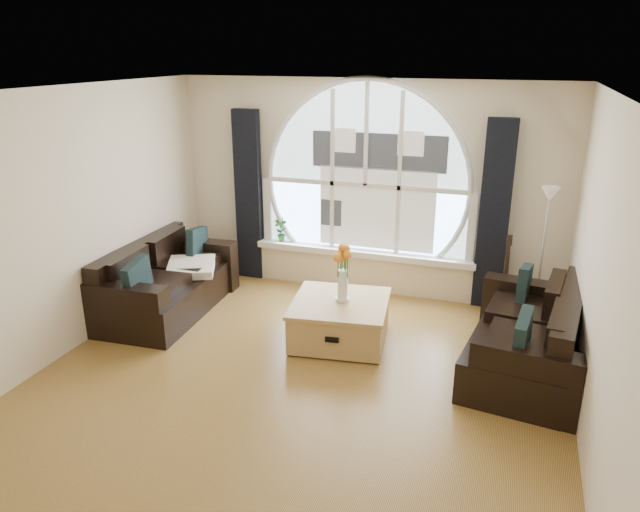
{
  "coord_description": "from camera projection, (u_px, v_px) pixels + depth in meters",
  "views": [
    {
      "loc": [
        1.8,
        -4.45,
        3.04
      ],
      "look_at": [
        0.0,
        0.9,
        1.05
      ],
      "focal_mm": 33.22,
      "sensor_mm": 36.0,
      "label": 1
    }
  ],
  "objects": [
    {
      "name": "curtain_right",
      "position": [
        494.0,
        216.0,
        7.01
      ],
      "size": [
        0.35,
        0.12,
        2.3
      ],
      "primitive_type": "cube",
      "color": "black",
      "rests_on": "ground"
    },
    {
      "name": "neighbor_house",
      "position": [
        377.0,
        178.0,
        7.4
      ],
      "size": [
        1.7,
        0.02,
        1.5
      ],
      "primitive_type": "cube",
      "color": "silver",
      "rests_on": "wall_back"
    },
    {
      "name": "coffee_chest",
      "position": [
        340.0,
        319.0,
        6.44
      ],
      "size": [
        1.14,
        1.14,
        0.5
      ],
      "primitive_type": "cube",
      "rotation": [
        0.0,
        0.0,
        0.13
      ],
      "color": "#AA8247",
      "rests_on": "ground"
    },
    {
      "name": "arched_window",
      "position": [
        366.0,
        167.0,
        7.42
      ],
      "size": [
        2.6,
        0.06,
        2.15
      ],
      "primitive_type": "cube",
      "color": "silver",
      "rests_on": "wall_back"
    },
    {
      "name": "vase_flowers",
      "position": [
        343.0,
        267.0,
        6.27
      ],
      "size": [
        0.24,
        0.24,
        0.7
      ],
      "primitive_type": "cube",
      "color": "white",
      "rests_on": "coffee_chest"
    },
    {
      "name": "wall_front",
      "position": [
        57.0,
        451.0,
        2.62
      ],
      "size": [
        5.0,
        0.01,
        2.7
      ],
      "primitive_type": "cube",
      "color": "beige",
      "rests_on": "ground"
    },
    {
      "name": "potted_plant",
      "position": [
        281.0,
        229.0,
        8.0
      ],
      "size": [
        0.18,
        0.13,
        0.33
      ],
      "primitive_type": "imported",
      "rotation": [
        0.0,
        0.0,
        0.06
      ],
      "color": "#1E6023",
      "rests_on": "window_sill"
    },
    {
      "name": "floor_lamp",
      "position": [
        542.0,
        256.0,
        6.74
      ],
      "size": [
        0.24,
        0.24,
        1.6
      ],
      "primitive_type": "cube",
      "color": "#B2B2B2",
      "rests_on": "ground"
    },
    {
      "name": "wall_left",
      "position": [
        51.0,
        229.0,
        5.83
      ],
      "size": [
        0.01,
        5.5,
        2.7
      ],
      "primitive_type": "cube",
      "color": "beige",
      "rests_on": "ground"
    },
    {
      "name": "wall_back",
      "position": [
        366.0,
        188.0,
        7.53
      ],
      "size": [
        5.0,
        0.01,
        2.7
      ],
      "primitive_type": "cube",
      "color": "beige",
      "rests_on": "ground"
    },
    {
      "name": "window_frame",
      "position": [
        366.0,
        168.0,
        7.39
      ],
      "size": [
        2.76,
        0.08,
        2.15
      ],
      "primitive_type": "cube",
      "color": "white",
      "rests_on": "wall_back"
    },
    {
      "name": "sofa_left",
      "position": [
        168.0,
        280.0,
        7.12
      ],
      "size": [
        1.04,
        1.93,
        0.84
      ],
      "primitive_type": "cube",
      "rotation": [
        0.0,
        0.0,
        0.05
      ],
      "color": "black",
      "rests_on": "ground"
    },
    {
      "name": "attic_slope",
      "position": [
        580.0,
        153.0,
        4.08
      ],
      "size": [
        0.92,
        5.5,
        0.72
      ],
      "primitive_type": "cube",
      "color": "silver",
      "rests_on": "ground"
    },
    {
      "name": "window_sill",
      "position": [
        363.0,
        253.0,
        7.72
      ],
      "size": [
        2.9,
        0.22,
        0.08
      ],
      "primitive_type": "cube",
      "color": "white",
      "rests_on": "wall_back"
    },
    {
      "name": "curtain_left",
      "position": [
        249.0,
        196.0,
        7.97
      ],
      "size": [
        0.35,
        0.12,
        2.3
      ],
      "primitive_type": "cube",
      "color": "black",
      "rests_on": "ground"
    },
    {
      "name": "ground",
      "position": [
        289.0,
        392.0,
        5.52
      ],
      "size": [
        5.0,
        5.5,
        0.01
      ],
      "primitive_type": "cube",
      "color": "brown",
      "rests_on": "ground"
    },
    {
      "name": "ceiling",
      "position": [
        283.0,
        94.0,
        4.63
      ],
      "size": [
        5.0,
        5.5,
        0.01
      ],
      "primitive_type": "cube",
      "color": "silver",
      "rests_on": "ground"
    },
    {
      "name": "wall_right",
      "position": [
        604.0,
        292.0,
        4.32
      ],
      "size": [
        0.01,
        5.5,
        2.7
      ],
      "primitive_type": "cube",
      "color": "beige",
      "rests_on": "ground"
    },
    {
      "name": "sofa_right",
      "position": [
        526.0,
        333.0,
        5.8
      ],
      "size": [
        1.17,
        1.96,
        0.82
      ],
      "primitive_type": "cube",
      "rotation": [
        0.0,
        0.0,
        -0.14
      ],
      "color": "black",
      "rests_on": "ground"
    },
    {
      "name": "throw_blanket",
      "position": [
        191.0,
        267.0,
        7.25
      ],
      "size": [
        0.73,
        0.73,
        0.1
      ],
      "primitive_type": "cube",
      "rotation": [
        0.0,
        0.0,
        0.42
      ],
      "color": "silver",
      "rests_on": "sofa_left"
    },
    {
      "name": "guitar",
      "position": [
        505.0,
        276.0,
        6.89
      ],
      "size": [
        0.38,
        0.27,
        1.06
      ],
      "primitive_type": "cube",
      "rotation": [
        0.0,
        0.0,
        0.1
      ],
      "color": "brown",
      "rests_on": "ground"
    }
  ]
}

